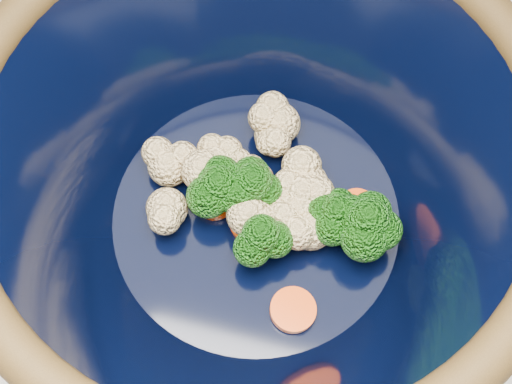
# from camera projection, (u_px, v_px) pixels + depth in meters

# --- Properties ---
(ground) EXTENTS (3.00, 3.00, 0.00)m
(ground) POSITION_uv_depth(u_px,v_px,m) (268.00, 365.00, 1.40)
(ground) COLOR #9E7A54
(ground) RESTS_ON ground
(counter) EXTENTS (1.20, 1.20, 0.90)m
(counter) POSITION_uv_depth(u_px,v_px,m) (273.00, 297.00, 0.99)
(counter) COLOR white
(counter) RESTS_ON ground
(mixing_bowl) EXTENTS (0.40, 0.40, 0.16)m
(mixing_bowl) POSITION_uv_depth(u_px,v_px,m) (256.00, 182.00, 0.46)
(mixing_bowl) COLOR black
(mixing_bowl) RESTS_ON counter
(vegetable_pile) EXTENTS (0.18, 0.16, 0.06)m
(vegetable_pile) POSITION_uv_depth(u_px,v_px,m) (267.00, 195.00, 0.49)
(vegetable_pile) COLOR #608442
(vegetable_pile) RESTS_ON mixing_bowl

